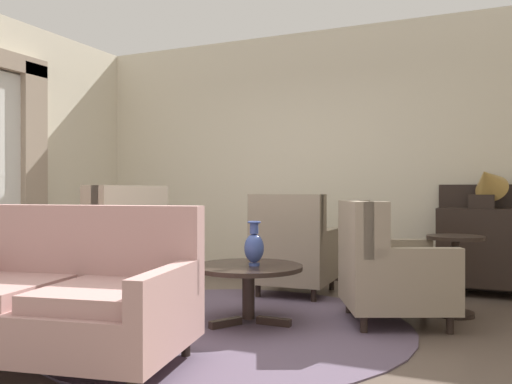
# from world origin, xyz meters

# --- Properties ---
(ground) EXTENTS (8.44, 8.44, 0.00)m
(ground) POSITION_xyz_m (0.00, 0.00, 0.00)
(ground) COLOR brown
(wall_back) EXTENTS (6.19, 0.08, 3.01)m
(wall_back) POSITION_xyz_m (0.00, 2.75, 1.50)
(wall_back) COLOR beige
(wall_back) RESTS_ON ground
(wall_left) EXTENTS (0.08, 3.85, 3.01)m
(wall_left) POSITION_xyz_m (-3.01, 0.83, 1.50)
(wall_left) COLOR beige
(wall_left) RESTS_ON ground
(baseboard_back) EXTENTS (6.03, 0.03, 0.12)m
(baseboard_back) POSITION_xyz_m (0.00, 2.70, 0.06)
(baseboard_back) COLOR black
(baseboard_back) RESTS_ON ground
(area_rug) EXTENTS (2.96, 2.96, 0.01)m
(area_rug) POSITION_xyz_m (0.00, 0.30, 0.01)
(area_rug) COLOR #5B4C60
(area_rug) RESTS_ON ground
(coffee_table) EXTENTS (0.87, 0.87, 0.47)m
(coffee_table) POSITION_xyz_m (0.15, 0.44, 0.39)
(coffee_table) COLOR black
(coffee_table) RESTS_ON ground
(porcelain_vase) EXTENTS (0.16, 0.16, 0.36)m
(porcelain_vase) POSITION_xyz_m (0.21, 0.43, 0.63)
(porcelain_vase) COLOR #384C93
(porcelain_vase) RESTS_ON coffee_table
(settee) EXTENTS (1.76, 1.19, 0.97)m
(settee) POSITION_xyz_m (-0.51, -0.92, 0.40)
(settee) COLOR tan
(settee) RESTS_ON ground
(armchair_beside_settee) EXTENTS (1.06, 1.04, 0.99)m
(armchair_beside_settee) POSITION_xyz_m (1.16, 0.91, 0.43)
(armchair_beside_settee) COLOR gray
(armchair_beside_settee) RESTS_ON ground
(armchair_foreground_right) EXTENTS (0.93, 0.87, 1.12)m
(armchair_foreground_right) POSITION_xyz_m (-1.13, 0.29, 0.46)
(armchair_foreground_right) COLOR gray
(armchair_foreground_right) RESTS_ON ground
(armchair_far_left) EXTENTS (0.76, 0.88, 1.04)m
(armchair_far_left) POSITION_xyz_m (0.10, 1.68, 0.44)
(armchair_far_left) COLOR gray
(armchair_far_left) RESTS_ON ground
(side_table) EXTENTS (0.48, 0.48, 0.69)m
(side_table) POSITION_xyz_m (1.66, 1.39, 0.41)
(side_table) COLOR black
(side_table) RESTS_ON ground
(sideboard) EXTENTS (0.86, 0.43, 1.14)m
(sideboard) POSITION_xyz_m (1.85, 2.46, 0.51)
(sideboard) COLOR black
(sideboard) RESTS_ON ground
(gramophone) EXTENTS (0.44, 0.50, 0.50)m
(gramophone) POSITION_xyz_m (1.90, 2.37, 1.13)
(gramophone) COLOR black
(gramophone) RESTS_ON sideboard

